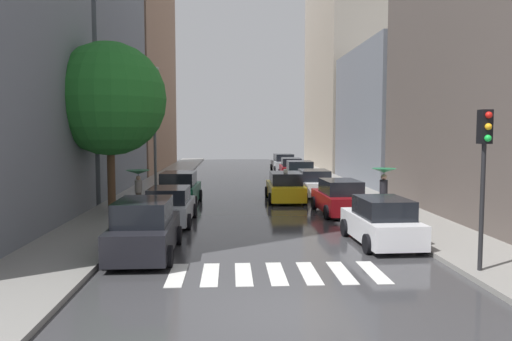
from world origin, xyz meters
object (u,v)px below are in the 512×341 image
Objects in this scene: parked_car_left_second at (170,207)px; taxi_midroad at (285,187)px; street_tree_left at (110,99)px; traffic_light_right_corner at (484,154)px; parked_car_right_fourth at (299,174)px; lamp_post_left at (155,123)px; parked_car_right_nearest at (381,222)px; pedestrian_foreground at (138,179)px; parked_car_right_fifth at (291,168)px; pedestrian_by_kerb at (384,179)px; parked_car_right_second at (340,198)px; parked_car_left_nearest at (145,230)px; parked_car_right_sixth at (283,163)px; parked_car_right_third at (314,184)px; parked_car_left_third at (179,190)px.

taxi_midroad reaches higher than parked_car_left_second.
traffic_light_right_corner is at bearing -40.21° from street_tree_left.
lamp_post_left is (-9.26, -6.41, 3.56)m from parked_car_right_fourth.
parked_car_right_nearest is 15.71m from lamp_post_left.
pedestrian_foreground is 16.25m from traffic_light_right_corner.
pedestrian_by_kerb is (1.89, -19.19, 0.91)m from parked_car_right_fifth.
parked_car_left_second is at bearing 176.79° from pedestrian_by_kerb.
parked_car_left_second is at bearing 103.24° from parked_car_right_second.
traffic_light_right_corner is (9.37, -2.63, 2.45)m from parked_car_left_nearest.
parked_car_right_sixth is 2.39× the size of pedestrian_foreground.
pedestrian_foreground is (-1.96, 3.60, 0.84)m from parked_car_left_second.
parked_car_right_second is 0.56× the size of street_tree_left.
pedestrian_foreground is (-7.59, -2.98, 0.81)m from taxi_midroad.
pedestrian_foreground is (-9.74, -23.73, 0.77)m from parked_car_right_sixth.
lamp_post_left reaches higher than traffic_light_right_corner.
lamp_post_left reaches higher than parked_car_left_second.
parked_car_right_nearest is 13.31m from street_tree_left.
street_tree_left is (-10.65, 0.16, 4.60)m from parked_car_right_second.
parked_car_left_nearest is at bearing -82.95° from lamp_post_left.
parked_car_right_third is 7.58m from pedestrian_by_kerb.
parked_car_right_sixth is 0.56× the size of street_tree_left.
parked_car_right_third is 0.98× the size of parked_car_right_fifth.
street_tree_left reaches higher than parked_car_left_second.
parked_car_left_nearest is 21.02m from parked_car_right_fourth.
parked_car_left_third is (-0.16, 5.43, 0.09)m from parked_car_left_second.
parked_car_right_nearest is 12.48m from pedestrian_foreground.
traffic_light_right_corner reaches higher than parked_car_right_third.
parked_car_right_nearest is 12.89m from parked_car_right_third.
taxi_midroad is 2.49× the size of pedestrian_foreground.
parked_car_right_third is at bearing 170.85° from pedestrian_foreground.
taxi_midroad is 15.28m from traffic_light_right_corner.
lamp_post_left is (-9.46, 5.67, 3.63)m from parked_car_right_second.
parked_car_right_second is at bearing -110.70° from parked_car_left_third.
parked_car_right_nearest is 2.01× the size of pedestrian_by_kerb.
parked_car_left_second is at bearing 154.09° from parked_car_right_fourth.
parked_car_left_second is at bearing -37.59° from street_tree_left.
parked_car_left_third is 17.11m from parked_car_right_fifth.
parked_car_left_third is at bearing -55.85° from lamp_post_left.
parked_car_right_sixth is 0.59× the size of lamp_post_left.
parked_car_right_fourth is 13.16m from parked_car_right_sixth.
parked_car_right_nearest is at bearing 111.47° from traffic_light_right_corner.
traffic_light_right_corner reaches higher than parked_car_left_nearest.
parked_car_left_second is 5.94m from street_tree_left.
parked_car_right_second is 2.15× the size of pedestrian_by_kerb.
pedestrian_by_kerb is at bearing -110.07° from parked_car_left_third.
lamp_post_left is at bearing 36.26° from parked_car_right_nearest.
pedestrian_foreground is at bearing 119.04° from parked_car_right_third.
parked_car_right_sixth reaches higher than parked_car_right_third.
parked_car_right_fifth is 0.59× the size of lamp_post_left.
parked_car_right_sixth is 35.49m from traffic_light_right_corner.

